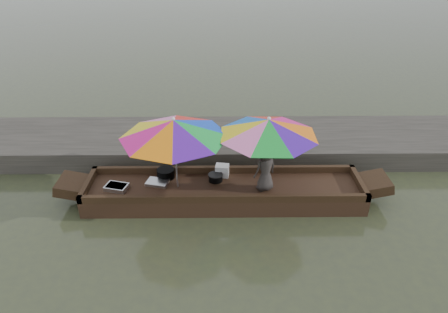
{
  "coord_description": "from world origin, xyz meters",
  "views": [
    {
      "loc": [
        -0.08,
        -6.91,
        4.88
      ],
      "look_at": [
        0.0,
        0.1,
        1.0
      ],
      "focal_mm": 32.0,
      "sensor_mm": 36.0,
      "label": 1
    }
  ],
  "objects_px": {
    "cooking_pot": "(166,173)",
    "tray_crayfish": "(117,187)",
    "umbrella_stern": "(267,153)",
    "supply_bag": "(222,171)",
    "umbrella_bow": "(176,154)",
    "tray_scallop": "(157,182)",
    "charcoal_grill": "(216,178)",
    "boat_hull": "(224,193)",
    "vendor": "(265,169)"
  },
  "relations": [
    {
      "from": "charcoal_grill",
      "to": "cooking_pot",
      "type": "bearing_deg",
      "value": 172.3
    },
    {
      "from": "tray_crayfish",
      "to": "cooking_pot",
      "type": "bearing_deg",
      "value": 24.83
    },
    {
      "from": "cooking_pot",
      "to": "tray_crayfish",
      "type": "height_order",
      "value": "cooking_pot"
    },
    {
      "from": "tray_scallop",
      "to": "umbrella_stern",
      "type": "xyz_separation_m",
      "value": [
        2.24,
        -0.12,
        0.74
      ]
    },
    {
      "from": "cooking_pot",
      "to": "tray_crayfish",
      "type": "bearing_deg",
      "value": -155.17
    },
    {
      "from": "supply_bag",
      "to": "umbrella_bow",
      "type": "distance_m",
      "value": 1.2
    },
    {
      "from": "charcoal_grill",
      "to": "umbrella_stern",
      "type": "xyz_separation_m",
      "value": [
        1.03,
        -0.22,
        0.71
      ]
    },
    {
      "from": "umbrella_stern",
      "to": "supply_bag",
      "type": "bearing_deg",
      "value": 154.72
    },
    {
      "from": "cooking_pot",
      "to": "tray_scallop",
      "type": "relative_size",
      "value": 0.84
    },
    {
      "from": "cooking_pot",
      "to": "charcoal_grill",
      "type": "distance_m",
      "value": 1.07
    },
    {
      "from": "cooking_pot",
      "to": "vendor",
      "type": "bearing_deg",
      "value": -13.09
    },
    {
      "from": "boat_hull",
      "to": "vendor",
      "type": "relative_size",
      "value": 5.92
    },
    {
      "from": "supply_bag",
      "to": "umbrella_bow",
      "type": "bearing_deg",
      "value": -155.59
    },
    {
      "from": "tray_crayfish",
      "to": "supply_bag",
      "type": "xyz_separation_m",
      "value": [
        2.16,
        0.49,
        0.09
      ]
    },
    {
      "from": "cooking_pot",
      "to": "umbrella_stern",
      "type": "xyz_separation_m",
      "value": [
        2.09,
        -0.37,
        0.68
      ]
    },
    {
      "from": "umbrella_bow",
      "to": "tray_crayfish",
      "type": "bearing_deg",
      "value": -176.55
    },
    {
      "from": "umbrella_bow",
      "to": "charcoal_grill",
      "type": "bearing_deg",
      "value": 16.02
    },
    {
      "from": "charcoal_grill",
      "to": "umbrella_bow",
      "type": "relative_size",
      "value": 0.14
    },
    {
      "from": "cooking_pot",
      "to": "umbrella_bow",
      "type": "bearing_deg",
      "value": -52.25
    },
    {
      "from": "cooking_pot",
      "to": "umbrella_bow",
      "type": "relative_size",
      "value": 0.17
    },
    {
      "from": "vendor",
      "to": "charcoal_grill",
      "type": "bearing_deg",
      "value": -46.12
    },
    {
      "from": "charcoal_grill",
      "to": "tray_crayfish",
      "type": "bearing_deg",
      "value": -171.59
    },
    {
      "from": "umbrella_stern",
      "to": "charcoal_grill",
      "type": "bearing_deg",
      "value": 167.69
    },
    {
      "from": "boat_hull",
      "to": "vendor",
      "type": "height_order",
      "value": "vendor"
    },
    {
      "from": "tray_scallop",
      "to": "umbrella_bow",
      "type": "distance_m",
      "value": 0.87
    },
    {
      "from": "umbrella_stern",
      "to": "boat_hull",
      "type": "bearing_deg",
      "value": 180.0
    },
    {
      "from": "boat_hull",
      "to": "umbrella_bow",
      "type": "height_order",
      "value": "umbrella_bow"
    },
    {
      "from": "charcoal_grill",
      "to": "vendor",
      "type": "height_order",
      "value": "vendor"
    },
    {
      "from": "charcoal_grill",
      "to": "vendor",
      "type": "bearing_deg",
      "value": -18.59
    },
    {
      "from": "boat_hull",
      "to": "charcoal_grill",
      "type": "xyz_separation_m",
      "value": [
        -0.18,
        0.22,
        0.24
      ]
    },
    {
      "from": "umbrella_bow",
      "to": "boat_hull",
      "type": "bearing_deg",
      "value": 0.0
    },
    {
      "from": "tray_crayfish",
      "to": "vendor",
      "type": "height_order",
      "value": "vendor"
    },
    {
      "from": "boat_hull",
      "to": "vendor",
      "type": "distance_m",
      "value": 1.06
    },
    {
      "from": "tray_crayfish",
      "to": "tray_scallop",
      "type": "height_order",
      "value": "tray_crayfish"
    },
    {
      "from": "charcoal_grill",
      "to": "umbrella_bow",
      "type": "height_order",
      "value": "umbrella_bow"
    },
    {
      "from": "tray_scallop",
      "to": "supply_bag",
      "type": "xyz_separation_m",
      "value": [
        1.35,
        0.3,
        0.1
      ]
    },
    {
      "from": "supply_bag",
      "to": "vendor",
      "type": "xyz_separation_m",
      "value": [
        0.86,
        -0.53,
        0.35
      ]
    },
    {
      "from": "tray_scallop",
      "to": "umbrella_stern",
      "type": "bearing_deg",
      "value": -3.06
    },
    {
      "from": "vendor",
      "to": "umbrella_bow",
      "type": "height_order",
      "value": "umbrella_bow"
    },
    {
      "from": "cooking_pot",
      "to": "umbrella_stern",
      "type": "height_order",
      "value": "umbrella_stern"
    },
    {
      "from": "boat_hull",
      "to": "umbrella_stern",
      "type": "relative_size",
      "value": 2.9
    },
    {
      "from": "tray_scallop",
      "to": "umbrella_bow",
      "type": "bearing_deg",
      "value": -15.45
    },
    {
      "from": "tray_crayfish",
      "to": "supply_bag",
      "type": "height_order",
      "value": "supply_bag"
    },
    {
      "from": "vendor",
      "to": "umbrella_stern",
      "type": "relative_size",
      "value": 0.49
    },
    {
      "from": "tray_scallop",
      "to": "supply_bag",
      "type": "bearing_deg",
      "value": 12.42
    },
    {
      "from": "boat_hull",
      "to": "cooking_pot",
      "type": "bearing_deg",
      "value": 163.5
    },
    {
      "from": "charcoal_grill",
      "to": "boat_hull",
      "type": "bearing_deg",
      "value": -51.7
    },
    {
      "from": "cooking_pot",
      "to": "supply_bag",
      "type": "height_order",
      "value": "supply_bag"
    },
    {
      "from": "tray_crayfish",
      "to": "umbrella_bow",
      "type": "height_order",
      "value": "umbrella_bow"
    },
    {
      "from": "umbrella_bow",
      "to": "tray_scallop",
      "type": "bearing_deg",
      "value": 164.55
    }
  ]
}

